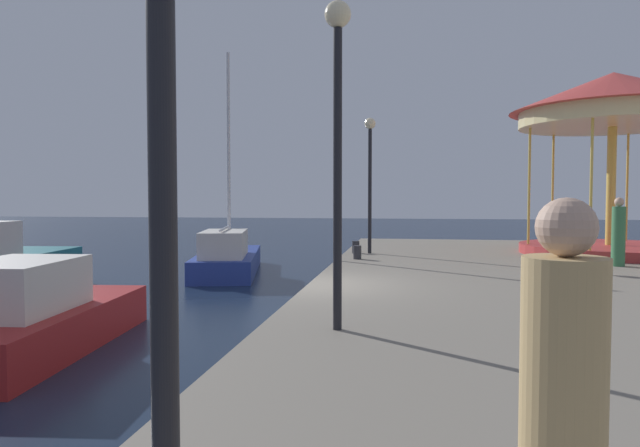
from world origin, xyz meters
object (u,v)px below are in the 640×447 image
Objects in this scene: motorboat_red at (30,317)px; bollard_center at (356,247)px; bollard_north at (357,252)px; sailboat_blue at (227,257)px; person_mid_promenade at (618,234)px; carousel at (613,118)px; person_near_carousel at (562,433)px; lamp_post_mid_promenade at (338,108)px; lamp_post_far_end at (370,161)px.

motorboat_red is 10.80m from bollard_center.
motorboat_red reaches higher than bollard_north.
sailboat_blue is (0.23, 9.91, 0.01)m from motorboat_red.
bollard_center is 0.22× the size of person_mid_promenade.
bollard_north is (4.63, -1.96, 0.41)m from sailboat_blue.
person_near_carousel is (-5.80, -16.94, -3.51)m from carousel.
lamp_post_mid_promenade is 1.01× the size of lamp_post_far_end.
person_near_carousel reaches higher than bollard_north.
person_mid_promenade is 1.01× the size of person_near_carousel.
motorboat_red is 6.37m from lamp_post_mid_promenade.
sailboat_blue is at bearing 177.68° from bollard_center.
bollard_center is at bearing 179.95° from lamp_post_far_end.
lamp_post_mid_promenade is 10.74m from lamp_post_far_end.
carousel is at bearing 71.11° from person_near_carousel.
bollard_north is (0.21, -1.78, 0.00)m from bollard_center.
person_mid_promenade is (6.97, -0.65, 0.65)m from bollard_north.
person_mid_promenade is (-0.92, -3.40, -3.51)m from carousel.
lamp_post_mid_promenade reaches higher than motorboat_red.
sailboat_blue is at bearing 157.06° from bollard_north.
carousel is at bearing 39.99° from motorboat_red.
sailboat_blue reaches higher than bollard_north.
person_mid_promenade is (6.45, 8.30, -2.17)m from lamp_post_mid_promenade.
motorboat_red is 1.16× the size of lamp_post_far_end.
lamp_post_mid_promenade reaches higher than person_mid_promenade.
lamp_post_mid_promenade is 11.11× the size of bollard_north.
bollard_north is at bearing 58.54° from motorboat_red.
carousel reaches higher than bollard_north.
bollard_north is 7.03m from person_mid_promenade.
bollard_north is at bearing 98.41° from person_near_carousel.
lamp_post_far_end is (5.11, 9.73, 3.21)m from motorboat_red.
lamp_post_mid_promenade reaches higher than bollard_center.
motorboat_red reaches higher than bollard_center.
carousel reaches higher than person_near_carousel.
carousel is at bearing 74.85° from person_mid_promenade.
person_mid_promenade is at bearing -12.68° from sailboat_blue.
carousel is 4.97m from person_mid_promenade.
bollard_north is at bearing 93.33° from lamp_post_mid_promenade.
carousel is 3.48× the size of person_mid_promenade.
person_near_carousel is (-4.88, -13.54, -0.01)m from person_mid_promenade.
motorboat_red is at bearing -148.33° from person_mid_promenade.
bollard_center is at bearing 98.22° from person_near_carousel.
sailboat_blue reaches higher than carousel.
lamp_post_far_end reaches higher than motorboat_red.
person_mid_promenade is at bearing -19.87° from lamp_post_far_end.
bollard_north is (-7.89, -2.75, -4.16)m from carousel.
bollard_north is (-0.52, 8.95, -2.83)m from lamp_post_mid_promenade.
person_near_carousel is at bearing -67.38° from sailboat_blue.
lamp_post_far_end is at bearing -172.79° from carousel.
lamp_post_mid_promenade reaches higher than lamp_post_far_end.
lamp_post_mid_promenade is at bearing -127.85° from person_mid_promenade.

